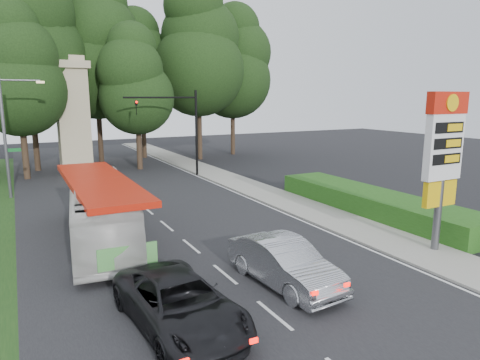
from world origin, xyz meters
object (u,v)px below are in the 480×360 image
streetlight_signs (8,131)px  transit_bus (100,211)px  gas_station_pylon (444,150)px  traffic_signal_mast (181,121)px  monument (73,115)px  sedan_silver (284,263)px  suv_charcoal (179,303)px

streetlight_signs → transit_bus: bearing=-73.4°
gas_station_pylon → traffic_signal_mast: (-3.52, 22.00, 0.22)m
streetlight_signs → monument: 9.44m
transit_bus → gas_station_pylon: bearing=-26.0°
monument → sedan_silver: 28.31m
monument → transit_bus: 20.31m
streetlight_signs → monument: size_ratio=0.80×
traffic_signal_mast → monument: bearing=142.0°
traffic_signal_mast → sedan_silver: 22.49m
gas_station_pylon → streetlight_signs: bearing=129.0°
gas_station_pylon → traffic_signal_mast: bearing=99.1°
streetlight_signs → monument: monument is taller
suv_charcoal → streetlight_signs: bearing=96.6°
sedan_silver → traffic_signal_mast: bearing=74.8°
gas_station_pylon → suv_charcoal: bearing=-176.3°
sedan_silver → suv_charcoal: size_ratio=0.92×
traffic_signal_mast → monument: size_ratio=0.72×
traffic_signal_mast → suv_charcoal: traffic_signal_mast is taller
transit_bus → monument: bearing=92.5°
gas_station_pylon → streetlight_signs: (-16.19, 20.01, -0.01)m
traffic_signal_mast → streetlight_signs: (-12.67, -1.99, -0.23)m
traffic_signal_mast → transit_bus: size_ratio=0.67×
gas_station_pylon → streetlight_signs: streetlight_signs is taller
streetlight_signs → transit_bus: 12.82m
sedan_silver → transit_bus: bearing=117.8°
traffic_signal_mast → suv_charcoal: (-8.48, -22.78, -3.91)m
gas_station_pylon → traffic_signal_mast: size_ratio=0.95×
traffic_signal_mast → streetlight_signs: 12.83m
transit_bus → sedan_silver: bearing=-51.3°
gas_station_pylon → sedan_silver: size_ratio=1.36×
monument → suv_charcoal: size_ratio=1.83×
monument → sedan_silver: bearing=-82.8°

